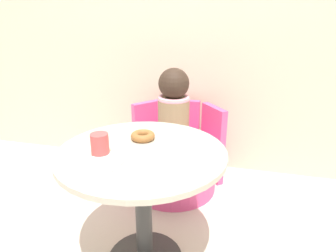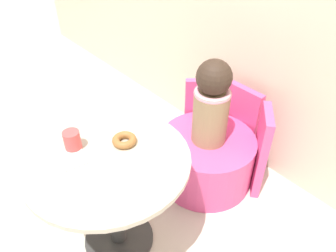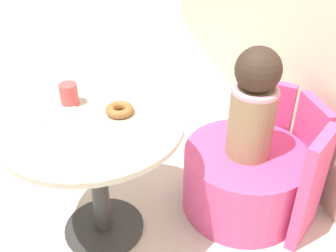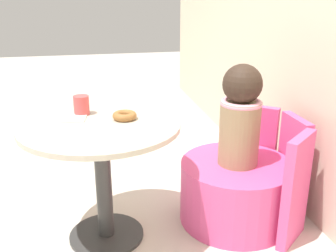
# 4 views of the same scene
# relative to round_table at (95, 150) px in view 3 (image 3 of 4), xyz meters

# --- Properties ---
(ground_plane) EXTENTS (12.00, 12.00, 0.00)m
(ground_plane) POSITION_rel_round_table_xyz_m (-0.08, 0.05, -0.49)
(ground_plane) COLOR beige
(round_table) EXTENTS (0.78, 0.78, 0.64)m
(round_table) POSITION_rel_round_table_xyz_m (0.00, 0.00, 0.00)
(round_table) COLOR #333333
(round_table) RESTS_ON ground_plane
(tub_chair) EXTENTS (0.62, 0.62, 0.35)m
(tub_chair) POSITION_rel_round_table_xyz_m (-0.02, 0.72, -0.32)
(tub_chair) COLOR #E54C8C
(tub_chair) RESTS_ON ground_plane
(booth_backrest) EXTENTS (0.72, 0.26, 0.58)m
(booth_backrest) POSITION_rel_round_table_xyz_m (-0.02, 0.98, -0.20)
(booth_backrest) COLOR #E54C8C
(booth_backrest) RESTS_ON ground_plane
(child_figure) EXTENTS (0.22, 0.22, 0.54)m
(child_figure) POSITION_rel_round_table_xyz_m (-0.02, 0.72, 0.13)
(child_figure) COLOR #937A56
(child_figure) RESTS_ON tub_chair
(donut) EXTENTS (0.12, 0.12, 0.04)m
(donut) POSITION_rel_round_table_xyz_m (-0.04, 0.12, 0.16)
(donut) COLOR #9E6633
(donut) RESTS_ON round_table
(cup) EXTENTS (0.08, 0.08, 0.10)m
(cup) POSITION_rel_round_table_xyz_m (-0.16, -0.08, 0.19)
(cup) COLOR #DB4C4C
(cup) RESTS_ON round_table
(paper_napkin) EXTENTS (0.17, 0.17, 0.01)m
(paper_napkin) POSITION_rel_round_table_xyz_m (-0.11, -0.14, 0.15)
(paper_napkin) COLOR silver
(paper_napkin) RESTS_ON round_table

